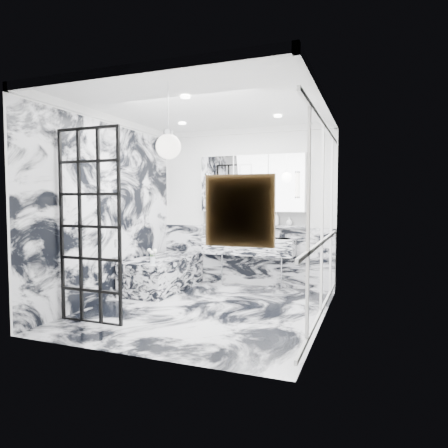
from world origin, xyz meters
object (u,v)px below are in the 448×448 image
at_px(bathtub, 163,273).
at_px(trough_sink, 249,246).
at_px(crittall_door, 90,227).
at_px(mirror_cabinet, 252,183).

bearing_deg(bathtub, trough_sink, 26.48).
bearing_deg(trough_sink, crittall_door, -115.61).
bearing_deg(bathtub, crittall_door, -87.80).
xyz_separation_m(mirror_cabinet, bathtub, (-1.32, -0.83, -1.54)).
height_order(crittall_door, trough_sink, crittall_door).
relative_size(crittall_door, trough_sink, 1.50).
relative_size(trough_sink, mirror_cabinet, 0.84).
relative_size(crittall_door, mirror_cabinet, 1.26).
height_order(mirror_cabinet, bathtub, mirror_cabinet).
distance_m(trough_sink, bathtub, 1.55).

